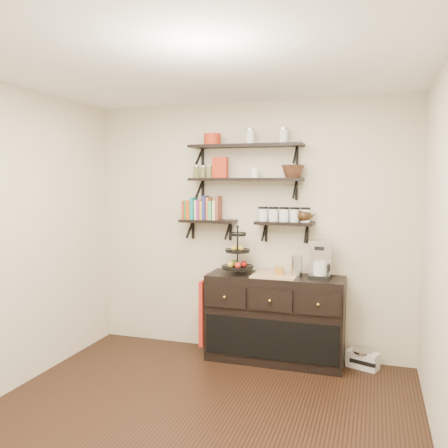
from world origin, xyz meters
TOP-DOWN VIEW (x-y plane):
  - floor at (0.00, 0.00)m, footprint 3.50×3.50m
  - ceiling at (0.00, 0.00)m, footprint 3.50×3.50m
  - back_wall at (0.00, 1.75)m, footprint 3.50×0.02m
  - right_wall at (1.75, 0.00)m, footprint 0.02×3.50m
  - shelf_top at (0.00, 1.62)m, footprint 1.20×0.27m
  - shelf_mid at (0.00, 1.62)m, footprint 1.20×0.27m
  - shelf_low_left at (-0.42, 1.63)m, footprint 0.60×0.25m
  - shelf_low_right at (0.42, 1.63)m, footprint 0.60×0.25m
  - cookbooks at (-0.47, 1.63)m, footprint 0.43×0.15m
  - glass_canisters at (0.41, 1.63)m, footprint 0.54×0.10m
  - sideboard at (0.35, 1.51)m, footprint 1.40×0.50m
  - fruit_stand at (-0.05, 1.52)m, footprint 0.33×0.33m
  - candle at (0.39, 1.51)m, footprint 0.08×0.08m
  - coffee_maker at (0.80, 1.54)m, footprint 0.22×0.21m
  - thermal_carafe at (0.57, 1.49)m, footprint 0.11×0.11m
  - apron at (-0.38, 1.41)m, footprint 0.04×0.30m
  - radio at (1.23, 1.60)m, footprint 0.34×0.26m
  - recipe_box at (-0.28, 1.61)m, footprint 0.16×0.07m
  - walnut_bowl at (0.50, 1.61)m, footprint 0.24×0.24m
  - ramekins at (0.10, 1.61)m, footprint 0.09×0.09m
  - teapot at (0.62, 1.63)m, footprint 0.21×0.17m
  - red_pot at (-0.37, 1.61)m, footprint 0.18×0.18m

SIDE VIEW (x-z plane):
  - floor at x=0.00m, z-range 0.00..0.00m
  - radio at x=1.23m, z-range 0.00..0.18m
  - sideboard at x=0.35m, z-range -0.01..0.91m
  - apron at x=-0.38m, z-range 0.15..0.84m
  - candle at x=0.39m, z-range 0.92..1.00m
  - thermal_carafe at x=0.57m, z-range 0.90..1.12m
  - fruit_stand at x=-0.05m, z-range 0.83..1.31m
  - coffee_maker at x=0.80m, z-range 0.89..1.28m
  - back_wall at x=0.00m, z-range 0.00..2.70m
  - right_wall at x=1.75m, z-range 0.00..2.70m
  - shelf_low_left at x=-0.42m, z-range 1.31..1.54m
  - shelf_low_right at x=0.42m, z-range 1.31..1.54m
  - glass_canisters at x=0.41m, z-range 1.45..1.58m
  - teapot at x=0.62m, z-range 1.45..1.60m
  - cookbooks at x=-0.47m, z-range 1.44..1.70m
  - shelf_mid at x=0.00m, z-range 1.77..2.00m
  - ramekins at x=0.10m, z-range 1.90..2.00m
  - walnut_bowl at x=0.50m, z-range 1.90..2.03m
  - recipe_box at x=-0.28m, z-range 1.90..2.12m
  - shelf_top at x=0.00m, z-range 2.12..2.35m
  - red_pot at x=-0.37m, z-range 2.25..2.37m
  - ceiling at x=0.00m, z-range 2.69..2.71m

